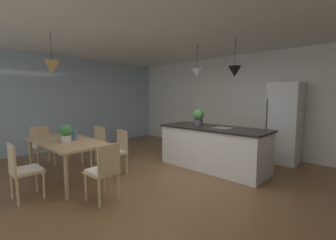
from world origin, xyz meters
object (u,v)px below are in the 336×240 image
object	(u,v)px
dining_table	(66,144)
vase_on_dining_table	(74,135)
chair_near_right	(23,169)
potted_plant_on_island	(198,117)
potted_plant_on_table	(66,133)
chair_window_end	(42,144)
chair_far_left	(95,144)
chair_far_right	(117,151)
kitchen_island	(213,147)
refrigerator	(284,123)
chair_kitchen_end	(104,170)

from	to	relation	value
dining_table	vase_on_dining_table	bearing A→B (deg)	46.89
vase_on_dining_table	dining_table	bearing A→B (deg)	-133.11
chair_near_right	potted_plant_on_island	distance (m)	3.43
chair_near_right	potted_plant_on_table	world-z (taller)	potted_plant_on_table
chair_window_end	potted_plant_on_table	world-z (taller)	potted_plant_on_table
dining_table	potted_plant_on_table	distance (m)	0.31
chair_far_left	chair_near_right	world-z (taller)	same
dining_table	chair_near_right	distance (m)	0.94
potted_plant_on_table	vase_on_dining_table	xyz separation A→B (m)	(-0.07, 0.18, -0.07)
chair_far_right	kitchen_island	world-z (taller)	kitchen_island
chair_far_left	refrigerator	xyz separation A→B (m)	(3.01, 3.17, 0.46)
refrigerator	vase_on_dining_table	distance (m)	4.60
chair_kitchen_end	potted_plant_on_island	xyz separation A→B (m)	(-0.09, 2.45, 0.62)
dining_table	vase_on_dining_table	size ratio (longest dim) A/B	9.44
dining_table	potted_plant_on_table	bearing A→B (deg)	-18.95
chair_far_left	chair_window_end	size ratio (longest dim) A/B	1.00
chair_far_right	potted_plant_on_table	xyz separation A→B (m)	(-0.25, -0.88, 0.44)
refrigerator	potted_plant_on_island	size ratio (longest dim) A/B	5.07
dining_table	chair_kitchen_end	distance (m)	1.33
dining_table	refrigerator	xyz separation A→B (m)	(2.58, 3.99, 0.26)
chair_far_left	chair_near_right	bearing A→B (deg)	-62.27
chair_kitchen_end	chair_near_right	xyz separation A→B (m)	(-0.89, -0.82, 0.00)
potted_plant_on_table	potted_plant_on_island	bearing A→B (deg)	67.37
chair_near_right	potted_plant_on_table	bearing A→B (deg)	108.03
chair_far_right	chair_window_end	bearing A→B (deg)	-155.01
chair_kitchen_end	chair_window_end	size ratio (longest dim) A/B	1.00
chair_far_left	refrigerator	world-z (taller)	refrigerator
chair_window_end	potted_plant_on_table	xyz separation A→B (m)	(1.50, -0.06, 0.44)
chair_window_end	kitchen_island	world-z (taller)	kitchen_island
potted_plant_on_table	dining_table	bearing A→B (deg)	161.05
chair_kitchen_end	vase_on_dining_table	xyz separation A→B (m)	(-1.21, 0.11, 0.37)
kitchen_island	dining_table	bearing A→B (deg)	-123.57
chair_far_left	chair_kitchen_end	bearing A→B (deg)	-24.87
chair_near_right	vase_on_dining_table	distance (m)	1.05
chair_far_left	potted_plant_on_table	size ratio (longest dim) A/B	2.79
chair_far_right	chair_window_end	xyz separation A→B (m)	(-1.75, -0.81, 0.00)
dining_table	chair_near_right	size ratio (longest dim) A/B	2.18
chair_window_end	chair_near_right	world-z (taller)	same
chair_kitchen_end	kitchen_island	xyz separation A→B (m)	(0.31, 2.45, -0.01)
chair_far_left	chair_window_end	distance (m)	1.20
chair_kitchen_end	kitchen_island	size ratio (longest dim) A/B	0.38
refrigerator	chair_kitchen_end	bearing A→B (deg)	-107.61
chair_kitchen_end	chair_window_end	world-z (taller)	same
chair_far_right	chair_near_right	size ratio (longest dim) A/B	1.00
chair_far_left	potted_plant_on_table	world-z (taller)	potted_plant_on_table
potted_plant_on_island	chair_far_right	bearing A→B (deg)	-116.00
potted_plant_on_table	chair_kitchen_end	bearing A→B (deg)	3.36
chair_window_end	kitchen_island	distance (m)	3.84
refrigerator	potted_plant_on_table	distance (m)	4.71
chair_kitchen_end	chair_window_end	bearing A→B (deg)	-179.90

